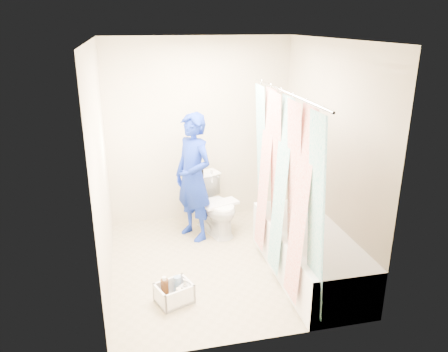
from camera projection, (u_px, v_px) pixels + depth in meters
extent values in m
plane|color=tan|center=(221.00, 263.00, 4.91)|extent=(2.60, 2.60, 0.00)
cube|color=white|center=(221.00, 40.00, 4.10)|extent=(2.40, 2.60, 0.02)
cube|color=#B7AA8D|center=(200.00, 132.00, 5.70)|extent=(2.40, 0.02, 2.40)
cube|color=#B7AA8D|center=(258.00, 212.00, 3.31)|extent=(2.40, 0.02, 2.40)
cube|color=#B7AA8D|center=(101.00, 169.00, 4.25)|extent=(0.02, 2.60, 2.40)
cube|color=#B7AA8D|center=(329.00, 154.00, 4.75)|extent=(0.02, 2.60, 2.40)
cube|color=white|center=(308.00, 253.00, 4.61)|extent=(0.70, 1.75, 0.50)
cube|color=white|center=(310.00, 235.00, 4.54)|extent=(0.58, 1.63, 0.06)
cylinder|color=silver|center=(287.00, 93.00, 3.97)|extent=(0.02, 1.90, 0.02)
cube|color=white|center=(282.00, 188.00, 4.28)|extent=(0.06, 1.75, 1.80)
imported|color=white|center=(216.00, 205.00, 5.52)|extent=(0.62, 0.81, 0.73)
cube|color=white|center=(220.00, 204.00, 5.40)|extent=(0.49, 0.33, 0.03)
cylinder|color=black|center=(202.00, 177.00, 5.52)|extent=(0.04, 0.04, 0.22)
cylinder|color=orange|center=(202.00, 168.00, 5.48)|extent=(0.06, 0.06, 0.03)
cylinder|color=white|center=(212.00, 176.00, 5.60)|extent=(0.03, 0.03, 0.18)
imported|color=navy|center=(193.00, 177.00, 5.25)|extent=(0.62, 0.68, 1.57)
cube|color=white|center=(175.00, 300.00, 4.22)|extent=(0.40, 0.36, 0.03)
cube|color=white|center=(160.00, 299.00, 4.11)|extent=(0.11, 0.25, 0.20)
cube|color=white|center=(188.00, 288.00, 4.27)|extent=(0.11, 0.25, 0.20)
cube|color=white|center=(180.00, 299.00, 4.10)|extent=(0.31, 0.14, 0.20)
cube|color=white|center=(169.00, 287.00, 4.28)|extent=(0.31, 0.14, 0.20)
cylinder|color=#3C1F0C|center=(165.00, 290.00, 4.17)|extent=(0.08, 0.08, 0.22)
cylinder|color=silver|center=(177.00, 285.00, 4.26)|extent=(0.07, 0.07, 0.20)
cylinder|color=#FAE7C4|center=(179.00, 295.00, 4.16)|extent=(0.05, 0.05, 0.14)
cylinder|color=#3C1F0C|center=(170.00, 302.00, 4.11)|extent=(0.07, 0.07, 0.07)
cylinder|color=gold|center=(170.00, 299.00, 4.10)|extent=(0.07, 0.07, 0.01)
imported|color=white|center=(185.00, 289.00, 4.19)|extent=(0.13, 0.13, 0.21)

